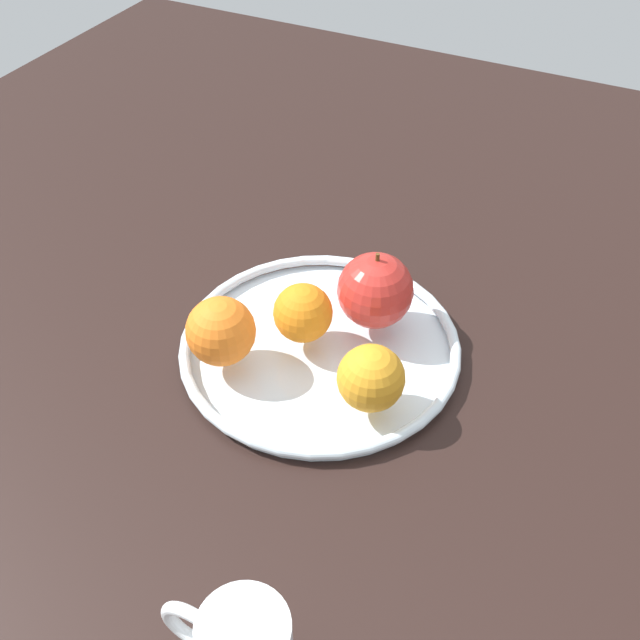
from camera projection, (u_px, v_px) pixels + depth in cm
name	position (u px, v px, depth cm)	size (l,w,h in cm)	color
ground_plane	(320.00, 364.00, 81.98)	(162.68, 162.68, 4.00)	black
fruit_bowl	(320.00, 346.00, 79.98)	(30.66, 30.66, 1.80)	silver
apple	(375.00, 290.00, 79.03)	(8.35, 8.35, 9.15)	red
orange_back_left	(371.00, 378.00, 70.79)	(6.72, 6.72, 6.72)	orange
orange_front_right	(303.00, 312.00, 77.91)	(6.42, 6.42, 6.42)	orange
orange_front_left	(221.00, 331.00, 75.15)	(7.29, 7.29, 7.29)	orange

